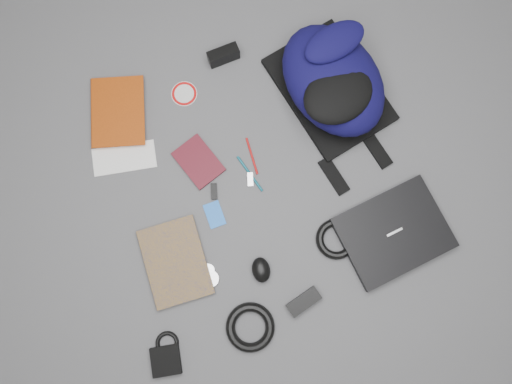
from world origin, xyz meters
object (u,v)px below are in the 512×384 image
object	(u,v)px
dvd_case	(198,162)
mouse	(261,270)
laptop	(393,233)
pouch	(166,361)
backpack	(333,80)
textbook_red	(91,114)
comic_book	(147,271)
compact_camera	(223,55)
power_brick	(304,302)

from	to	relation	value
dvd_case	mouse	bearing A→B (deg)	-98.39
laptop	pouch	distance (m)	0.85
mouse	backpack	bearing A→B (deg)	57.49
mouse	dvd_case	bearing A→B (deg)	108.83
textbook_red	comic_book	distance (m)	0.58
backpack	pouch	world-z (taller)	backpack
compact_camera	dvd_case	bearing A→B (deg)	-124.69
dvd_case	pouch	bearing A→B (deg)	-136.62
mouse	power_brick	distance (m)	0.17
comic_book	power_brick	world-z (taller)	power_brick
backpack	power_brick	distance (m)	0.74
backpack	laptop	world-z (taller)	backpack
textbook_red	comic_book	world-z (taller)	textbook_red
power_brick	mouse	bearing A→B (deg)	109.34
laptop	comic_book	world-z (taller)	laptop
textbook_red	mouse	xyz separation A→B (m)	(0.40, -0.69, 0.01)
mouse	pouch	xyz separation A→B (m)	(-0.38, -0.18, -0.01)
backpack	compact_camera	bearing A→B (deg)	130.61
laptop	textbook_red	world-z (taller)	laptop
laptop	compact_camera	xyz separation A→B (m)	(-0.35, 0.77, 0.01)
pouch	power_brick	bearing A→B (deg)	4.79
textbook_red	backpack	bearing A→B (deg)	2.39
mouse	pouch	distance (m)	0.42
laptop	comic_book	xyz separation A→B (m)	(-0.82, 0.13, -0.01)
mouse	power_brick	world-z (taller)	mouse
backpack	compact_camera	size ratio (longest dim) A/B	4.26
pouch	textbook_red	bearing A→B (deg)	91.21
backpack	dvd_case	xyz separation A→B (m)	(-0.51, -0.11, -0.09)
power_brick	backpack	bearing A→B (deg)	47.68
dvd_case	pouch	xyz separation A→B (m)	(-0.29, -0.60, 0.01)
laptop	compact_camera	distance (m)	0.84
mouse	power_brick	size ratio (longest dim) A/B	0.74
dvd_case	comic_book	bearing A→B (deg)	-152.53
backpack	compact_camera	xyz separation A→B (m)	(-0.32, 0.23, -0.07)
mouse	pouch	size ratio (longest dim) A/B	0.90
textbook_red	pouch	bearing A→B (deg)	-74.65
backpack	mouse	bearing A→B (deg)	-142.65
laptop	dvd_case	xyz separation A→B (m)	(-0.55, 0.43, -0.01)
laptop	pouch	xyz separation A→B (m)	(-0.84, -0.16, -0.01)
comic_book	power_brick	xyz separation A→B (m)	(0.46, -0.25, 0.00)
backpack	pouch	size ratio (longest dim) A/B	5.06
dvd_case	backpack	bearing A→B (deg)	-9.15
power_brick	dvd_case	bearing A→B (deg)	92.61
dvd_case	laptop	bearing A→B (deg)	-59.08
laptop	dvd_case	distance (m)	0.70
dvd_case	power_brick	bearing A→B (deg)	-91.67
comic_book	pouch	bearing A→B (deg)	-92.83
laptop	compact_camera	bearing A→B (deg)	106.45
comic_book	power_brick	distance (m)	0.53
textbook_red	dvd_case	size ratio (longest dim) A/B	1.54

